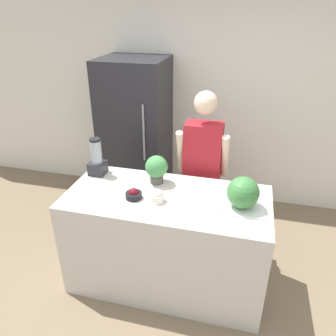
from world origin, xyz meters
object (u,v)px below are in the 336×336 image
Objects in this scene: bowl_cherries at (134,194)px; potted_plant at (156,168)px; watermelon at (243,193)px; refrigerator at (136,135)px; person at (202,171)px; blender at (97,159)px; bowl_cream at (157,196)px.

potted_plant reaches higher than bowl_cherries.
potted_plant is at bearing 163.41° from watermelon.
refrigerator reaches higher than watermelon.
person reaches higher than watermelon.
potted_plant is (0.60, -0.03, -0.00)m from blender.
blender is (-1.37, 0.26, 0.01)m from watermelon.
person is at bearing 70.23° from bowl_cream.
refrigerator is 1.17m from person.
watermelon reaches higher than potted_plant.
bowl_cream is (-0.68, -0.08, -0.09)m from watermelon.
blender is at bearing -157.54° from person.
refrigerator is 1.27m from potted_plant.
blender reaches higher than potted_plant.
refrigerator is at bearing 135.41° from watermelon.
bowl_cream reaches higher than bowl_cherries.
watermelon is (1.37, -1.35, 0.15)m from refrigerator.
person is (0.95, -0.69, -0.04)m from refrigerator.
bowl_cream is at bearing -25.99° from blender.
blender is 1.38× the size of potted_plant.
person reaches higher than bowl_cream.
blender is at bearing -90.22° from refrigerator.
potted_plant is at bearing -130.07° from person.
refrigerator is 1.92m from watermelon.
refrigerator is at bearing 115.73° from bowl_cream.
person reaches higher than bowl_cherries.
potted_plant is (-0.36, -0.42, 0.20)m from person.
refrigerator is 1.50m from bowl_cherries.
watermelon is at bearing -10.77° from blender.
person is at bearing 22.46° from blender.
potted_plant is at bearing -62.06° from refrigerator.
watermelon reaches higher than bowl_cream.
blender is (-0.48, 0.34, 0.11)m from bowl_cherries.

